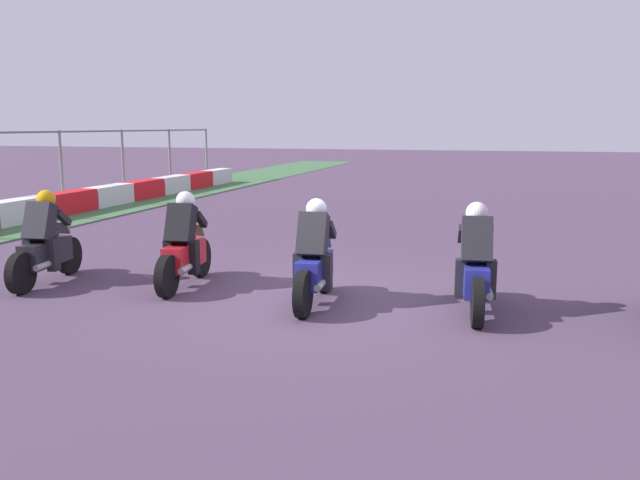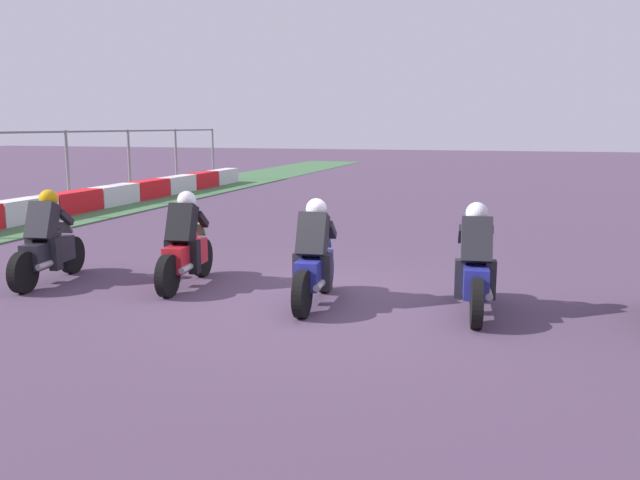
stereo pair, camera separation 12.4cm
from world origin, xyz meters
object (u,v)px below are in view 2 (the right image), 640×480
(rider_lane_c, at_px, (315,261))
(rider_lane_e, at_px, (48,245))
(rider_lane_b, at_px, (475,268))
(rider_lane_d, at_px, (185,248))

(rider_lane_c, xyz_separation_m, rider_lane_e, (-0.01, 4.53, 0.00))
(rider_lane_c, distance_m, rider_lane_e, 4.53)
(rider_lane_b, xyz_separation_m, rider_lane_d, (0.22, 4.49, 0.00))
(rider_lane_c, relative_size, rider_lane_e, 1.00)
(rider_lane_d, bearing_deg, rider_lane_e, 95.06)
(rider_lane_b, distance_m, rider_lane_c, 2.23)
(rider_lane_b, bearing_deg, rider_lane_d, 80.91)
(rider_lane_b, height_order, rider_lane_d, same)
(rider_lane_e, bearing_deg, rider_lane_c, -97.55)
(rider_lane_b, relative_size, rider_lane_d, 1.00)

